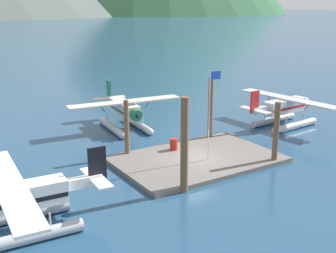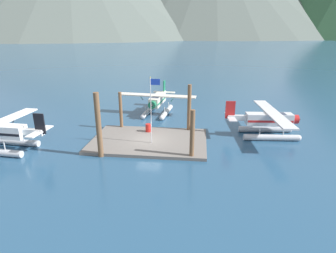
{
  "view_description": "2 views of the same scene",
  "coord_description": "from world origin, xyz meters",
  "views": [
    {
      "loc": [
        -17.46,
        -23.67,
        11.09
      ],
      "look_at": [
        -0.46,
        3.18,
        1.93
      ],
      "focal_mm": 45.84,
      "sensor_mm": 36.0,
      "label": 1
    },
    {
      "loc": [
        4.93,
        -25.94,
        10.88
      ],
      "look_at": [
        1.9,
        0.37,
        1.65
      ],
      "focal_mm": 29.77,
      "sensor_mm": 36.0,
      "label": 2
    }
  ],
  "objects": [
    {
      "name": "flagpole",
      "position": [
        0.52,
        -0.82,
        4.31
      ],
      "size": [
        0.95,
        0.1,
        6.5
      ],
      "color": "silver",
      "rests_on": "dock_platform"
    },
    {
      "name": "ground_plane",
      "position": [
        0.0,
        0.0,
        0.0
      ],
      "size": [
        1200.0,
        1200.0,
        0.0
      ],
      "primitive_type": "plane",
      "color": "navy"
    },
    {
      "name": "seaplane_silver_stbd_fwd",
      "position": [
        12.39,
        3.18,
        1.58
      ],
      "size": [
        7.97,
        10.48,
        3.84
      ],
      "color": "#B7BABF",
      "rests_on": "ground"
    },
    {
      "name": "piling_far_right",
      "position": [
        3.87,
        3.46,
        2.69
      ],
      "size": [
        0.41,
        0.41,
        5.37
      ],
      "primitive_type": "cylinder",
      "color": "brown",
      "rests_on": "ground"
    },
    {
      "name": "seaplane_white_port_aft",
      "position": [
        -13.45,
        -3.46,
        1.58
      ],
      "size": [
        7.97,
        10.47,
        3.84
      ],
      "color": "#B7BABF",
      "rests_on": "ground"
    },
    {
      "name": "dock_platform",
      "position": [
        0.0,
        0.0,
        0.15
      ],
      "size": [
        11.58,
        7.69,
        0.3
      ],
      "primitive_type": "cube",
      "color": "#66605B",
      "rests_on": "ground"
    },
    {
      "name": "fuel_drum",
      "position": [
        -0.5,
        2.29,
        0.74
      ],
      "size": [
        0.62,
        0.62,
        0.88
      ],
      "color": "#AD1E19",
      "rests_on": "dock_platform"
    },
    {
      "name": "piling_far_left",
      "position": [
        -3.84,
        3.53,
        2.18
      ],
      "size": [
        0.36,
        0.36,
        4.35
      ],
      "primitive_type": "cylinder",
      "color": "brown",
      "rests_on": "ground"
    },
    {
      "name": "seaplane_cream_bow_centre",
      "position": [
        -0.67,
        10.18,
        1.58
      ],
      "size": [
        10.49,
        7.96,
        3.84
      ],
      "color": "#B7BABF",
      "rests_on": "ground"
    },
    {
      "name": "piling_near_right",
      "position": [
        4.44,
        -3.34,
        2.26
      ],
      "size": [
        0.41,
        0.41,
        4.51
      ],
      "primitive_type": "cylinder",
      "color": "brown",
      "rests_on": "ground"
    },
    {
      "name": "piling_near_left",
      "position": [
        -3.73,
        -3.81,
        2.95
      ],
      "size": [
        0.48,
        0.48,
        5.9
      ],
      "primitive_type": "cylinder",
      "color": "brown",
      "rests_on": "ground"
    }
  ]
}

